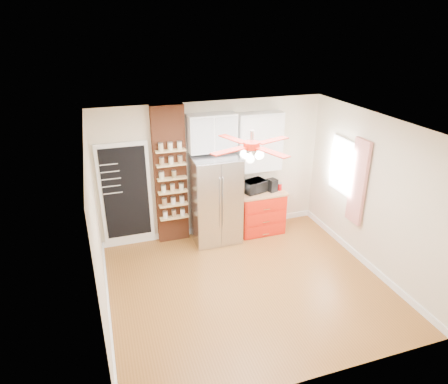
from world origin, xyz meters
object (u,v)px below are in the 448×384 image
object	(u,v)px
toaster_oven	(254,186)
ceiling_fan	(252,146)
red_cabinet	(260,211)
canister_left	(279,187)
pantry_jar_oats	(161,175)
coffee_maker	(272,185)
fridge	(216,199)

from	to	relation	value
toaster_oven	ceiling_fan	bearing A→B (deg)	-132.66
red_cabinet	canister_left	size ratio (longest dim) A/B	6.49
canister_left	pantry_jar_oats	world-z (taller)	pantry_jar_oats
red_cabinet	toaster_oven	size ratio (longest dim) A/B	2.09
red_cabinet	toaster_oven	world-z (taller)	toaster_oven
coffee_maker	pantry_jar_oats	size ratio (longest dim) A/B	1.99
red_cabinet	fridge	bearing A→B (deg)	-177.05
fridge	ceiling_fan	distance (m)	2.25
ceiling_fan	fridge	bearing A→B (deg)	91.76
pantry_jar_oats	coffee_maker	bearing A→B (deg)	-4.70
fridge	pantry_jar_oats	xyz separation A→B (m)	(-0.99, 0.16, 0.56)
coffee_maker	fridge	bearing A→B (deg)	163.34
canister_left	toaster_oven	bearing A→B (deg)	173.06
toaster_oven	red_cabinet	bearing A→B (deg)	-16.38
ceiling_fan	coffee_maker	world-z (taller)	ceiling_fan
ceiling_fan	toaster_oven	distance (m)	2.32
canister_left	pantry_jar_oats	xyz separation A→B (m)	(-2.33, 0.17, 0.46)
coffee_maker	pantry_jar_oats	bearing A→B (deg)	159.69
red_cabinet	pantry_jar_oats	distance (m)	2.20
canister_left	pantry_jar_oats	size ratio (longest dim) A/B	1.12
ceiling_fan	toaster_oven	world-z (taller)	ceiling_fan
pantry_jar_oats	toaster_oven	bearing A→B (deg)	-3.49
canister_left	red_cabinet	bearing A→B (deg)	169.72
fridge	toaster_oven	xyz separation A→B (m)	(0.82, 0.05, 0.15)
pantry_jar_oats	fridge	bearing A→B (deg)	-8.99
ceiling_fan	pantry_jar_oats	distance (m)	2.29
ceiling_fan	pantry_jar_oats	bearing A→B (deg)	120.18
red_cabinet	ceiling_fan	size ratio (longest dim) A/B	0.67
red_cabinet	coffee_maker	world-z (taller)	coffee_maker
ceiling_fan	canister_left	world-z (taller)	ceiling_fan
red_cabinet	pantry_jar_oats	size ratio (longest dim) A/B	7.24
fridge	canister_left	distance (m)	1.34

